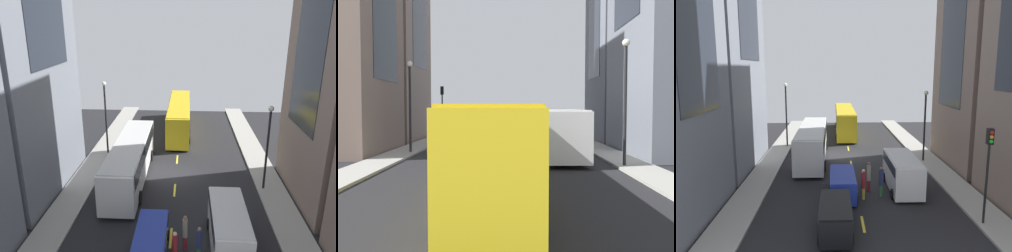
{
  "view_description": "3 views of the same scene",
  "coord_description": "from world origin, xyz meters",
  "views": [
    {
      "loc": [
        0.86,
        -26.13,
        13.02
      ],
      "look_at": [
        -1.02,
        4.88,
        2.81
      ],
      "focal_mm": 34.75,
      "sensor_mm": 36.0,
      "label": 1
    },
    {
      "loc": [
        -0.56,
        26.54,
        3.52
      ],
      "look_at": [
        -0.22,
        4.7,
        2.45
      ],
      "focal_mm": 41.58,
      "sensor_mm": 36.0,
      "label": 2
    },
    {
      "loc": [
        -1.72,
        -32.28,
        8.99
      ],
      "look_at": [
        -0.44,
        4.47,
        2.36
      ],
      "focal_mm": 33.97,
      "sensor_mm": 36.0,
      "label": 3
    }
  ],
  "objects": [
    {
      "name": "streetlamp_near",
      "position": [
        -7.09,
        4.03,
        4.58
      ],
      "size": [
        0.44,
        0.44,
        7.27
      ],
      "color": "black",
      "rests_on": "ground"
    },
    {
      "name": "streetlamp_far",
      "position": [
        7.09,
        -2.49,
        4.34
      ],
      "size": [
        0.44,
        0.44,
        6.81
      ],
      "color": "black",
      "rests_on": "ground"
    },
    {
      "name": "car_black_0",
      "position": [
        -1.62,
        -15.83,
        1.02
      ],
      "size": [
        1.89,
        4.26,
        1.73
      ],
      "color": "black",
      "rests_on": "ground"
    },
    {
      "name": "building_east_1",
      "position": [
        12.87,
        -3.15,
        12.3
      ],
      "size": [
        7.67,
        9.9,
        24.59
      ],
      "color": "#7A665B",
      "rests_on": "ground"
    },
    {
      "name": "pedestrian_walking_far",
      "position": [
        0.35,
        -11.38,
        1.17
      ],
      "size": [
        0.31,
        0.31,
        2.19
      ],
      "rotation": [
        0.0,
        0.0,
        4.46
      ],
      "color": "gold",
      "rests_on": "ground"
    },
    {
      "name": "traffic_light_near_corner",
      "position": [
        6.99,
        -15.38,
        4.06
      ],
      "size": [
        0.32,
        0.44,
        5.6
      ],
      "color": "black",
      "rests_on": "ground"
    },
    {
      "name": "lane_stripe_1",
      "position": [
        0.0,
        -15.0,
        0.01
      ],
      "size": [
        0.16,
        2.0,
        0.01
      ],
      "primitive_type": "cube",
      "color": "yellow",
      "rests_on": "ground"
    },
    {
      "name": "lane_stripe_6",
      "position": [
        0.0,
        15.0,
        0.01
      ],
      "size": [
        0.16,
        2.0,
        0.01
      ],
      "primitive_type": "cube",
      "color": "yellow",
      "rests_on": "ground"
    },
    {
      "name": "sidewalk_east",
      "position": [
        7.73,
        0.0,
        0.07
      ],
      "size": [
        2.29,
        44.0,
        0.15
      ],
      "primitive_type": "cube",
      "color": "#9E9B93",
      "rests_on": "ground"
    },
    {
      "name": "delivery_van_white",
      "position": [
        3.43,
        -9.66,
        1.51
      ],
      "size": [
        2.25,
        5.58,
        2.58
      ],
      "color": "white",
      "rests_on": "ground"
    },
    {
      "name": "pedestrian_crossing_mid",
      "position": [
        1.67,
        -10.89,
        1.16
      ],
      "size": [
        0.32,
        0.32,
        2.18
      ],
      "rotation": [
        0.0,
        0.0,
        4.01
      ],
      "color": "#336B38",
      "rests_on": "ground"
    },
    {
      "name": "car_blue_1",
      "position": [
        -1.07,
        -10.65,
        0.98
      ],
      "size": [
        1.96,
        4.59,
        1.66
      ],
      "color": "#2338AD",
      "rests_on": "ground"
    },
    {
      "name": "city_bus_white",
      "position": [
        -3.79,
        -1.22,
        2.01
      ],
      "size": [
        2.8,
        12.69,
        3.35
      ],
      "color": "silver",
      "rests_on": "ground"
    },
    {
      "name": "lane_stripe_3",
      "position": [
        0.0,
        -3.0,
        0.01
      ],
      "size": [
        0.16,
        2.0,
        0.01
      ],
      "primitive_type": "cube",
      "color": "yellow",
      "rests_on": "ground"
    },
    {
      "name": "lane_stripe_5",
      "position": [
        0.0,
        9.0,
        0.01
      ],
      "size": [
        0.16,
        2.0,
        0.01
      ],
      "primitive_type": "cube",
      "color": "yellow",
      "rests_on": "ground"
    },
    {
      "name": "sidewalk_west",
      "position": [
        -7.73,
        0.0,
        0.07
      ],
      "size": [
        2.29,
        44.0,
        0.15
      ],
      "primitive_type": "cube",
      "color": "#9E9B93",
      "rests_on": "ground"
    },
    {
      "name": "ground_plane",
      "position": [
        0.0,
        0.0,
        0.0
      ],
      "size": [
        41.75,
        41.75,
        0.0
      ],
      "primitive_type": "plane",
      "color": "black"
    },
    {
      "name": "lane_stripe_2",
      "position": [
        0.0,
        -9.0,
        0.01
      ],
      "size": [
        0.16,
        2.0,
        0.01
      ],
      "primitive_type": "cube",
      "color": "yellow",
      "rests_on": "ground"
    },
    {
      "name": "lane_stripe_7",
      "position": [
        0.0,
        21.0,
        0.01
      ],
      "size": [
        0.16,
        2.0,
        0.01
      ],
      "primitive_type": "cube",
      "color": "yellow",
      "rests_on": "ground"
    },
    {
      "name": "lane_stripe_4",
      "position": [
        0.0,
        3.0,
        0.01
      ],
      "size": [
        0.16,
        2.0,
        0.01
      ],
      "primitive_type": "cube",
      "color": "yellow",
      "rests_on": "ground"
    },
    {
      "name": "pedestrian_waiting_curb",
      "position": [
        0.89,
        -9.97,
        1.22
      ],
      "size": [
        0.31,
        0.31,
        2.26
      ],
      "rotation": [
        0.0,
        0.0,
        3.55
      ],
      "color": "maroon",
      "rests_on": "ground"
    },
    {
      "name": "streetcar_yellow",
      "position": [
        -0.07,
        11.77,
        2.12
      ],
      "size": [
        2.7,
        14.04,
        3.59
      ],
      "color": "yellow",
      "rests_on": "ground"
    }
  ]
}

